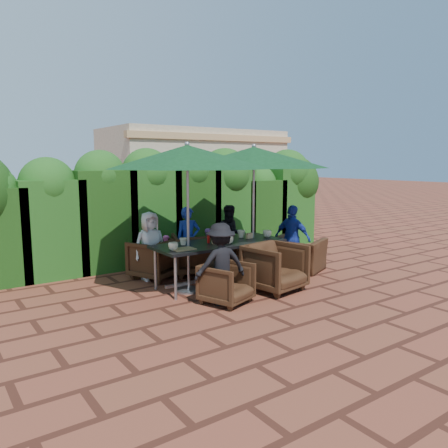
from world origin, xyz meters
TOP-DOWN VIEW (x-y plane):
  - ground at (0.00, 0.00)m, footprint 80.00×80.00m
  - dining_table at (-0.22, 0.01)m, footprint 2.34×0.90m
  - umbrella_left at (-0.89, -0.04)m, footprint 2.72×2.72m
  - umbrella_right at (0.54, 0.03)m, footprint 2.68×2.68m
  - chair_far_left at (-0.97, 1.03)m, footprint 1.01×0.98m
  - chair_far_mid at (-0.20, 0.87)m, footprint 1.06×1.03m
  - chair_far_right at (0.66, 0.90)m, footprint 0.86×0.84m
  - chair_near_left at (-0.73, -0.92)m, footprint 0.84×0.81m
  - chair_near_right at (0.32, -0.84)m, footprint 0.96×0.92m
  - chair_end_right at (1.60, -0.06)m, footprint 0.97×1.15m
  - adult_far_left at (-1.08, 1.01)m, footprint 0.63×0.40m
  - adult_far_mid at (-0.27, 1.01)m, footprint 0.55×0.50m
  - adult_far_right at (0.72, 0.98)m, footprint 0.70×0.58m
  - adult_near_left at (-0.83, -0.89)m, footprint 0.85×0.52m
  - adult_end_right at (1.45, -0.06)m, footprint 0.59×0.85m
  - child_left at (-0.64, 1.16)m, footprint 0.33×0.29m
  - child_right at (0.22, 1.02)m, footprint 0.35×0.32m
  - pedestrian_a at (1.82, 4.12)m, footprint 1.43×0.51m
  - pedestrian_b at (2.21, 4.36)m, footprint 0.82×0.57m
  - pedestrian_c at (3.27, 4.27)m, footprint 1.18×0.65m
  - cup_a at (-1.21, -0.13)m, footprint 0.16×0.16m
  - cup_b at (-0.87, 0.15)m, footprint 0.13×0.13m
  - cup_c at (-0.18, -0.19)m, footprint 0.18×0.18m
  - cup_d at (0.37, 0.16)m, footprint 0.15×0.15m
  - cup_e at (0.80, -0.07)m, footprint 0.16×0.16m
  - ketchup_bottle at (-0.43, 0.05)m, footprint 0.04×0.04m
  - sauce_bottle at (-0.35, 0.14)m, footprint 0.04×0.04m
  - serving_tray at (-1.06, -0.19)m, footprint 0.35×0.25m
  - number_block_left at (-0.36, -0.06)m, footprint 0.12×0.06m
  - number_block_right at (0.44, 0.01)m, footprint 0.12×0.06m
  - hedge_wall at (-0.07, 2.32)m, footprint 9.10×1.60m
  - building at (3.50, 6.99)m, footprint 6.20×3.08m

SIDE VIEW (x-z plane):
  - ground at x=0.00m, z-range 0.00..0.00m
  - chair_near_left at x=-0.73m, z-range 0.00..0.69m
  - chair_far_right at x=0.66m, z-range 0.00..0.69m
  - child_left at x=-0.64m, z-range 0.00..0.75m
  - chair_far_left at x=-0.97m, z-range 0.00..0.80m
  - child_right at x=0.22m, z-range 0.00..0.82m
  - chair_far_mid at x=-0.20m, z-range 0.00..0.85m
  - chair_end_right at x=1.60m, z-range 0.00..0.85m
  - chair_near_right at x=0.32m, z-range 0.00..0.87m
  - adult_near_left at x=-0.83m, z-range 0.00..1.24m
  - adult_far_left at x=-1.08m, z-range 0.00..1.25m
  - adult_far_right at x=0.72m, z-range 0.00..1.26m
  - adult_far_mid at x=-0.27m, z-range 0.00..1.28m
  - adult_end_right at x=1.45m, z-range 0.00..1.31m
  - dining_table at x=-0.22m, z-range 0.30..1.05m
  - serving_tray at x=-1.06m, z-range 0.75..0.77m
  - pedestrian_a at x=1.82m, z-range 0.00..1.53m
  - pedestrian_b at x=2.21m, z-range 0.00..1.58m
  - number_block_left at x=-0.36m, z-range 0.75..0.85m
  - number_block_right at x=0.44m, z-range 0.75..0.85m
  - cup_b at x=-0.87m, z-range 0.75..0.87m
  - cup_a at x=-1.21m, z-range 0.75..0.87m
  - cup_e at x=0.80m, z-range 0.75..0.88m
  - cup_d at x=0.37m, z-range 0.75..0.89m
  - cup_c at x=-0.18m, z-range 0.75..0.89m
  - ketchup_bottle at x=-0.43m, z-range 0.75..0.92m
  - sauce_bottle at x=-0.35m, z-range 0.75..0.92m
  - pedestrian_c at x=3.27m, z-range 0.00..1.76m
  - hedge_wall at x=-0.07m, z-range 0.10..2.58m
  - building at x=3.50m, z-range 0.01..3.21m
  - umbrella_right at x=0.54m, z-range 0.98..3.44m
  - umbrella_left at x=-0.89m, z-range 0.98..3.44m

